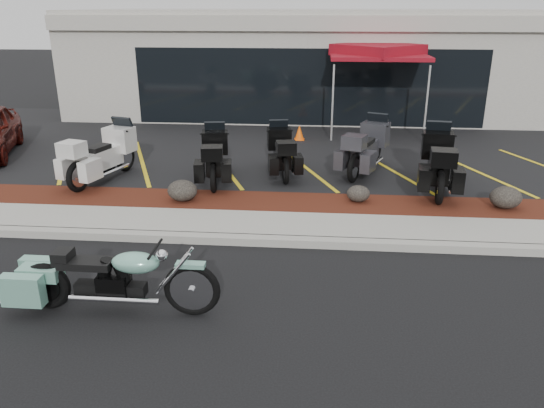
# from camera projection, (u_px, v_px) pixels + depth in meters

# --- Properties ---
(ground) EXTENTS (90.00, 90.00, 0.00)m
(ground) POSITION_uv_depth(u_px,v_px,m) (293.00, 268.00, 8.93)
(ground) COLOR black
(ground) RESTS_ON ground
(curb) EXTENTS (24.00, 0.25, 0.15)m
(curb) POSITION_uv_depth(u_px,v_px,m) (295.00, 242.00, 9.75)
(curb) COLOR gray
(curb) RESTS_ON ground
(sidewalk) EXTENTS (24.00, 1.20, 0.15)m
(sidewalk) POSITION_uv_depth(u_px,v_px,m) (297.00, 227.00, 10.40)
(sidewalk) COLOR gray
(sidewalk) RESTS_ON ground
(mulch_bed) EXTENTS (24.00, 1.20, 0.16)m
(mulch_bed) POSITION_uv_depth(u_px,v_px,m) (299.00, 205.00, 11.52)
(mulch_bed) COLOR #3C120D
(mulch_bed) RESTS_ON ground
(upper_lot) EXTENTS (26.00, 9.60, 0.15)m
(upper_lot) POSITION_uv_depth(u_px,v_px,m) (306.00, 144.00, 16.55)
(upper_lot) COLOR black
(upper_lot) RESTS_ON ground
(dealership_building) EXTENTS (18.00, 8.16, 4.00)m
(dealership_building) POSITION_uv_depth(u_px,v_px,m) (311.00, 61.00, 21.72)
(dealership_building) COLOR gray
(dealership_building) RESTS_ON ground
(boulder_left) EXTENTS (0.65, 0.54, 0.46)m
(boulder_left) POSITION_uv_depth(u_px,v_px,m) (182.00, 191.00, 11.48)
(boulder_left) COLOR black
(boulder_left) RESTS_ON mulch_bed
(boulder_mid) EXTENTS (0.50, 0.42, 0.36)m
(boulder_mid) POSITION_uv_depth(u_px,v_px,m) (358.00, 194.00, 11.44)
(boulder_mid) COLOR black
(boulder_mid) RESTS_ON mulch_bed
(boulder_right) EXTENTS (0.65, 0.55, 0.46)m
(boulder_right) POSITION_uv_depth(u_px,v_px,m) (506.00, 197.00, 11.06)
(boulder_right) COLOR black
(boulder_right) RESTS_ON mulch_bed
(hero_cruiser) EXTENTS (3.04, 0.78, 1.07)m
(hero_cruiser) POSITION_uv_depth(u_px,v_px,m) (192.00, 282.00, 7.38)
(hero_cruiser) COLOR #6DAA95
(hero_cruiser) RESTS_ON ground
(touring_white) EXTENTS (1.58, 2.57, 1.40)m
(touring_white) POSITION_uv_depth(u_px,v_px,m) (124.00, 144.00, 13.41)
(touring_white) COLOR silver
(touring_white) RESTS_ON upper_lot
(touring_black_front) EXTENTS (1.17, 2.34, 1.30)m
(touring_black_front) POSITION_uv_depth(u_px,v_px,m) (215.00, 147.00, 13.38)
(touring_black_front) COLOR black
(touring_black_front) RESTS_ON upper_lot
(touring_black_mid) EXTENTS (1.19, 2.25, 1.24)m
(touring_black_mid) POSITION_uv_depth(u_px,v_px,m) (279.00, 143.00, 13.89)
(touring_black_mid) COLOR black
(touring_black_mid) RESTS_ON upper_lot
(touring_grey) EXTENTS (1.76, 2.56, 1.39)m
(touring_grey) POSITION_uv_depth(u_px,v_px,m) (376.00, 139.00, 13.98)
(touring_grey) COLOR #313136
(touring_grey) RESTS_ON upper_lot
(touring_black_rear) EXTENTS (1.28, 2.59, 1.45)m
(touring_black_rear) POSITION_uv_depth(u_px,v_px,m) (436.00, 150.00, 12.77)
(touring_black_rear) COLOR black
(touring_black_rear) RESTS_ON upper_lot
(traffic_cone) EXTENTS (0.36, 0.36, 0.48)m
(traffic_cone) POSITION_uv_depth(u_px,v_px,m) (299.00, 132.00, 16.74)
(traffic_cone) COLOR #FB5A08
(traffic_cone) RESTS_ON upper_lot
(popup_canopy) EXTENTS (3.94, 3.94, 2.84)m
(popup_canopy) POSITION_uv_depth(u_px,v_px,m) (378.00, 52.00, 17.06)
(popup_canopy) COLOR silver
(popup_canopy) RESTS_ON upper_lot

